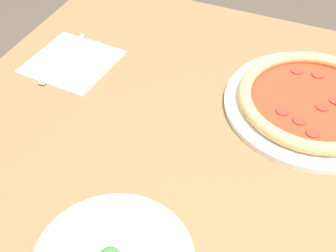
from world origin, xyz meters
TOP-DOWN VIEW (x-y plane):
  - dining_table at (0.00, 0.00)m, footprint 1.12×0.95m
  - pizza at (-0.12, -0.17)m, footprint 0.35×0.35m
  - napkin at (0.40, -0.11)m, footprint 0.19×0.19m
  - fork at (0.38, -0.11)m, footprint 0.02×0.18m
  - knife at (0.43, -0.12)m, footprint 0.03×0.20m

SIDE VIEW (x-z plane):
  - dining_table at x=0.00m, z-range 0.26..0.99m
  - napkin at x=0.40m, z-range 0.73..0.73m
  - knife at x=0.43m, z-range 0.73..0.74m
  - fork at x=0.38m, z-range 0.73..0.74m
  - pizza at x=-0.12m, z-range 0.73..0.77m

